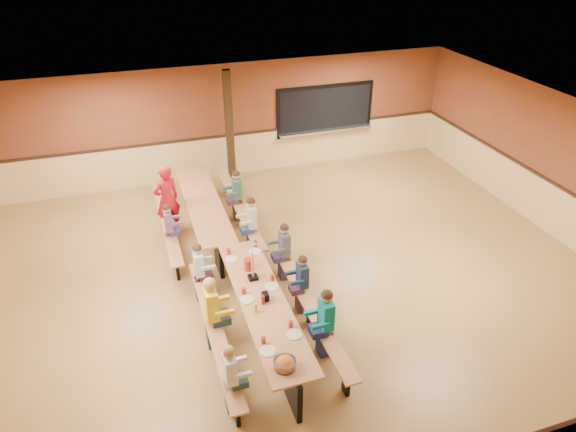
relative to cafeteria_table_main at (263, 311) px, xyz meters
name	(u,v)px	position (x,y,z in m)	size (l,w,h in m)	color
ground	(293,278)	(0.97, 1.35, -0.53)	(12.00, 12.00, 0.00)	olive
room_envelope	(293,249)	(0.97, 1.35, 0.16)	(12.04, 10.04, 3.02)	brown
kitchen_pass_through	(325,112)	(3.57, 6.31, 0.96)	(2.78, 0.28, 1.38)	black
structural_post	(230,130)	(0.77, 5.75, 0.97)	(0.18, 0.18, 3.00)	black
cafeteria_table_main	(263,311)	(0.00, 0.00, 0.00)	(1.91, 3.70, 0.74)	#B67448
cafeteria_table_second	(204,211)	(-0.34, 3.60, 0.00)	(1.91, 3.70, 0.74)	#B67448
seated_child_white_left	(231,379)	(-0.83, -1.29, 0.05)	(0.35, 0.28, 1.16)	white
seated_adult_yellow	(212,313)	(-0.83, 0.06, 0.13)	(0.42, 0.34, 1.32)	yellow
seated_child_grey_left	(200,272)	(-0.83, 1.29, 0.06)	(0.35, 0.29, 1.17)	silver
seated_child_teal_right	(326,323)	(0.83, -0.69, 0.10)	(0.39, 0.32, 1.25)	#0C8587
seated_child_navy_right	(302,284)	(0.83, 0.40, 0.05)	(0.34, 0.28, 1.16)	#1A2D4C
seated_child_char_right	(285,252)	(0.83, 1.42, 0.08)	(0.37, 0.30, 1.20)	#4B5156
seated_child_purple_sec	(169,229)	(-1.16, 2.98, 0.04)	(0.33, 0.27, 1.14)	#774D7A
seated_child_green_sec	(237,196)	(0.49, 3.91, 0.08)	(0.37, 0.30, 1.22)	#316552
seated_child_tan_sec	(252,224)	(0.49, 2.58, 0.08)	(0.37, 0.31, 1.22)	beige
standing_woman	(167,199)	(-1.08, 3.86, 0.28)	(0.58, 0.38, 1.60)	red
punch_pitcher	(249,264)	(0.00, 0.90, 0.32)	(0.16, 0.16, 0.22)	#B22217
chip_bowl	(285,363)	(-0.09, -1.46, 0.29)	(0.32, 0.32, 0.15)	orange
napkin_dispenser	(265,297)	(0.05, 0.02, 0.28)	(0.10, 0.14, 0.13)	black
condiment_mustard	(256,308)	(-0.18, -0.23, 0.30)	(0.06, 0.06, 0.17)	yellow
condiment_ketchup	(263,300)	(-0.02, -0.08, 0.30)	(0.06, 0.06, 0.17)	#B2140F
table_paddle	(253,272)	(0.00, 0.62, 0.35)	(0.16, 0.16, 0.56)	black
place_settings	(263,298)	(0.00, 0.00, 0.27)	(0.65, 3.30, 0.11)	beige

